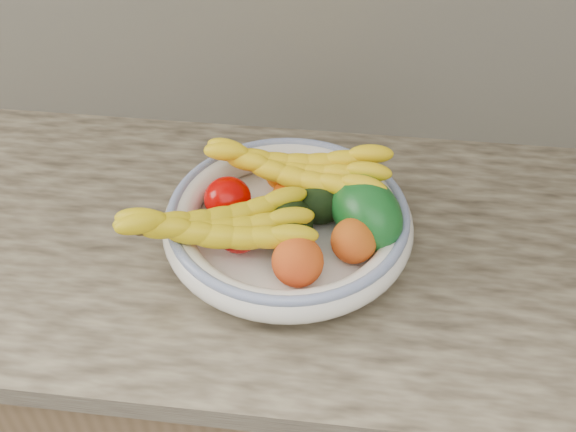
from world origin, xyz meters
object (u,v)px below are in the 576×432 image
at_px(green_mango, 366,212).
at_px(banana_bunch_front, 217,230).
at_px(fruit_bowl, 288,221).
at_px(banana_bunch_back, 296,173).

relative_size(green_mango, banana_bunch_front, 0.48).
distance_m(fruit_bowl, banana_bunch_front, 0.12).
distance_m(banana_bunch_back, banana_bunch_front, 0.17).
distance_m(fruit_bowl, banana_bunch_back, 0.08).
bearing_deg(fruit_bowl, banana_bunch_front, -145.89).
height_order(green_mango, banana_bunch_front, green_mango).
height_order(green_mango, banana_bunch_back, green_mango).
relative_size(green_mango, banana_bunch_back, 0.46).
bearing_deg(green_mango, banana_bunch_front, 165.31).
bearing_deg(green_mango, fruit_bowl, 149.62).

